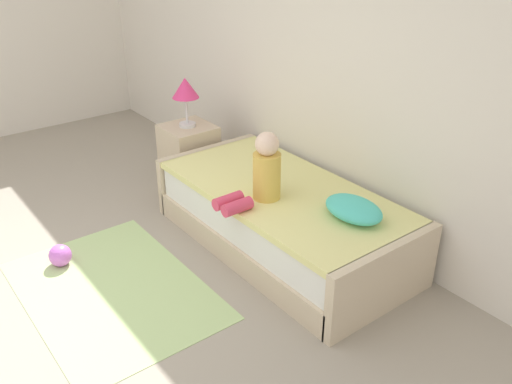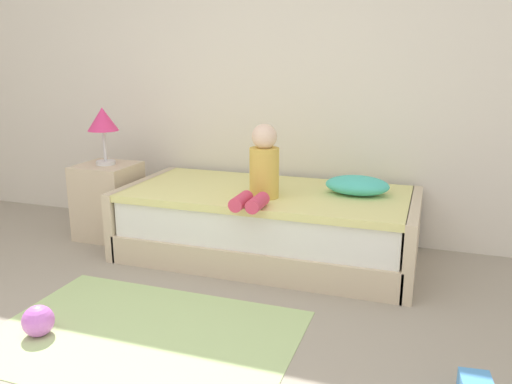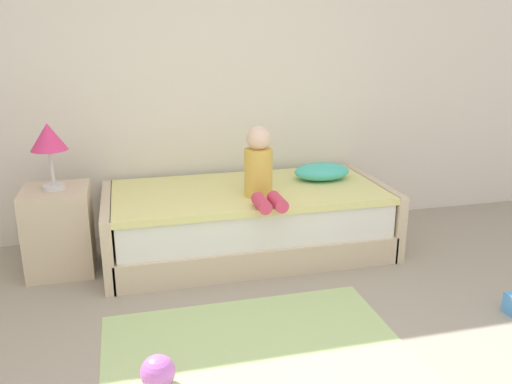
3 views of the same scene
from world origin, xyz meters
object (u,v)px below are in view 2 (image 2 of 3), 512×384
(bed, at_px, (267,224))
(pillow, at_px, (357,185))
(toy_ball, at_px, (38,321))
(nightstand, at_px, (109,201))
(table_lamp, at_px, (103,122))
(child_figure, at_px, (262,169))

(bed, height_order, pillow, pillow)
(toy_ball, bearing_deg, bed, 61.76)
(nightstand, bearing_deg, table_lamp, 90.00)
(nightstand, xyz_separation_m, pillow, (1.97, 0.10, 0.26))
(table_lamp, bearing_deg, child_figure, -9.28)
(pillow, bearing_deg, nightstand, -177.04)
(pillow, bearing_deg, child_figure, -150.80)
(table_lamp, bearing_deg, toy_ball, -69.12)
(nightstand, height_order, pillow, pillow)
(table_lamp, distance_m, pillow, 2.01)
(nightstand, relative_size, toy_ball, 3.60)
(child_figure, height_order, pillow, child_figure)
(child_figure, bearing_deg, nightstand, 170.72)
(bed, xyz_separation_m, pillow, (0.62, 0.10, 0.32))
(table_lamp, relative_size, child_figure, 0.88)
(bed, bearing_deg, child_figure, -81.35)
(bed, height_order, nightstand, nightstand)
(nightstand, xyz_separation_m, toy_ball, (0.56, -1.47, -0.22))
(nightstand, distance_m, toy_ball, 1.59)
(bed, xyz_separation_m, table_lamp, (-1.35, -0.00, 0.69))
(nightstand, bearing_deg, bed, 0.09)
(child_figure, distance_m, toy_ball, 1.62)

